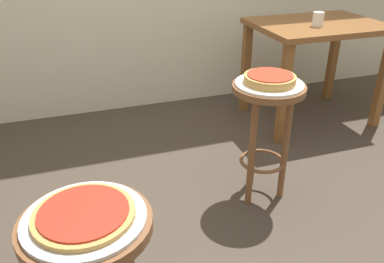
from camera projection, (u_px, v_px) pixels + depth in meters
ground_plane at (223, 213)px, 2.22m from camera, size 6.00×6.00×0.00m
serving_plate_foreground at (85, 218)px, 1.12m from camera, size 0.35×0.35×0.01m
pizza_foreground at (84, 214)px, 1.12m from camera, size 0.29×0.29×0.02m
stool_middle at (266, 117)px, 2.15m from camera, size 0.38×0.38×0.68m
serving_plate_middle at (269, 84)px, 2.06m from camera, size 0.35×0.35×0.01m
pizza_middle at (270, 79)px, 2.05m from camera, size 0.27×0.27×0.05m
dining_table at (316, 40)px, 3.03m from camera, size 0.94×0.71×0.77m
cup_near_edge at (318, 19)px, 2.84m from camera, size 0.08×0.08×0.10m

